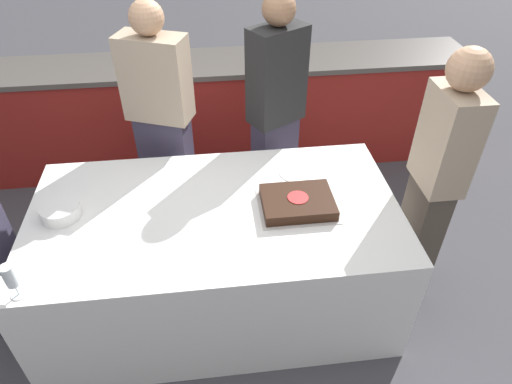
% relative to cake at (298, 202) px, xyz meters
% --- Properties ---
extents(ground_plane, '(14.00, 14.00, 0.00)m').
position_rel_cake_xyz_m(ground_plane, '(-0.45, 0.03, -0.79)').
color(ground_plane, '#424247').
extents(back_counter, '(4.40, 0.58, 0.92)m').
position_rel_cake_xyz_m(back_counter, '(-0.45, 1.65, -0.33)').
color(back_counter, maroon).
rests_on(back_counter, ground_plane).
extents(dining_table, '(2.02, 1.09, 0.75)m').
position_rel_cake_xyz_m(dining_table, '(-0.45, 0.03, -0.41)').
color(dining_table, white).
rests_on(dining_table, ground_plane).
extents(cake, '(0.43, 0.33, 0.07)m').
position_rel_cake_xyz_m(cake, '(0.00, 0.00, 0.00)').
color(cake, '#B7B2AD').
rests_on(cake, dining_table).
extents(plate_stack, '(0.21, 0.21, 0.07)m').
position_rel_cake_xyz_m(plate_stack, '(-1.26, 0.07, 0.00)').
color(plate_stack, white).
rests_on(plate_stack, dining_table).
extents(wine_glass, '(0.07, 0.07, 0.18)m').
position_rel_cake_xyz_m(wine_glass, '(-1.34, -0.44, 0.09)').
color(wine_glass, white).
rests_on(wine_glass, dining_table).
extents(side_plate_near_cake, '(0.19, 0.19, 0.00)m').
position_rel_cake_xyz_m(side_plate_near_cake, '(0.05, 0.31, -0.03)').
color(side_plate_near_cake, white).
rests_on(side_plate_near_cake, dining_table).
extents(person_cutting_cake, '(0.41, 0.35, 1.67)m').
position_rel_cake_xyz_m(person_cutting_cake, '(0.00, 0.80, 0.08)').
color(person_cutting_cake, '#383347').
rests_on(person_cutting_cake, ground_plane).
extents(person_seated_right, '(0.21, 0.32, 1.60)m').
position_rel_cake_xyz_m(person_seated_right, '(0.78, 0.03, 0.06)').
color(person_seated_right, '#4C4238').
rests_on(person_seated_right, ground_plane).
extents(person_standing_back, '(0.45, 0.33, 1.65)m').
position_rel_cake_xyz_m(person_standing_back, '(-0.75, 0.80, 0.06)').
color(person_standing_back, '#383347').
rests_on(person_standing_back, ground_plane).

